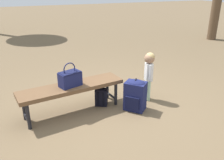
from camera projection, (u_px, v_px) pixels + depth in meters
The scene contains 6 objects.
ground_plane at pixel (112, 109), 3.82m from camera, with size 40.00×40.00×0.00m, color brown.
park_bench at pixel (72, 89), 3.60m from camera, with size 1.64×0.61×0.45m.
handbag at pixel (70, 78), 3.51m from camera, with size 0.36×0.27×0.37m.
child_standing at pixel (149, 69), 3.93m from camera, with size 0.17×0.22×0.84m.
backpack_large at pixel (135, 94), 3.72m from camera, with size 0.38×0.39×0.53m.
backpack_small at pixel (101, 96), 3.89m from camera, with size 0.24×0.22×0.33m.
Camera 1 is at (-1.32, -3.08, 1.88)m, focal length 38.04 mm.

